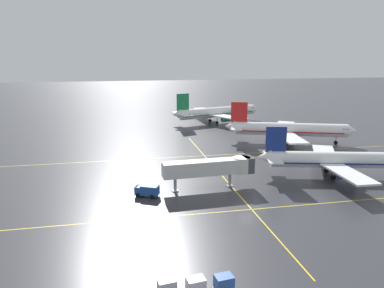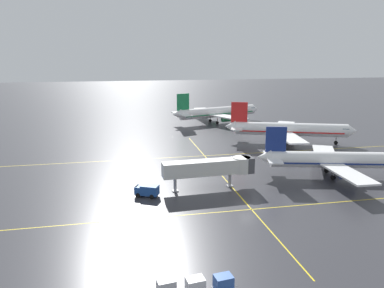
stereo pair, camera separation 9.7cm
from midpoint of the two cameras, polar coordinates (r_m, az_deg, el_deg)
name	(u,v)px [view 1 (the left image)]	position (r m, az deg, el deg)	size (l,w,h in m)	color
ground_plane	(248,205)	(63.75, 8.45, -9.15)	(600.00, 600.00, 0.00)	#333338
airliner_front_gate	(337,160)	(81.40, 21.29, -2.29)	(32.64, 27.78, 10.26)	white
airliner_second_row	(288,130)	(107.96, 14.52, 2.16)	(35.35, 30.27, 11.32)	white
airliner_third_row	(217,112)	(136.07, 3.82, 4.87)	(35.69, 30.46, 11.30)	white
taxiway_markings	(223,177)	(76.79, 4.75, -5.04)	(123.03, 73.35, 0.01)	yellow
service_truck_red_van	(147,190)	(66.54, -6.95, -7.02)	(4.50, 3.52, 2.10)	#1E4793
baggage_cart_row_leftmost	(167,287)	(41.44, -3.94, -21.00)	(2.84, 1.92, 1.86)	#99999E
baggage_cart_row_second	(196,286)	(41.53, 0.54, -20.88)	(2.84, 1.92, 1.86)	#99999E
baggage_cart_row_middle	(224,283)	(42.03, 4.86, -20.47)	(2.84, 1.92, 1.86)	#99999E
jet_bridge	(215,167)	(69.46, 3.54, -3.54)	(17.34, 3.83, 5.58)	silver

